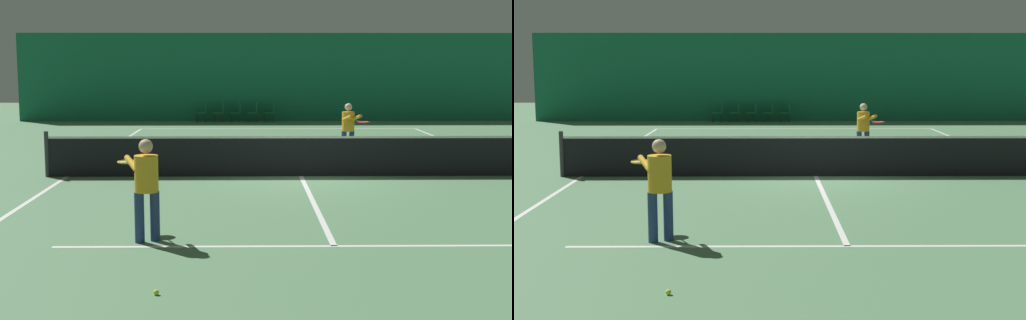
% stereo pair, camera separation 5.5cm
% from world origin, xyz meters
% --- Properties ---
extents(ground_plane, '(60.00, 60.00, 0.00)m').
position_xyz_m(ground_plane, '(0.00, 0.00, 0.00)').
color(ground_plane, '#56845B').
extents(backdrop_curtain, '(23.00, 0.12, 3.94)m').
position_xyz_m(backdrop_curtain, '(0.00, 15.64, 1.97)').
color(backdrop_curtain, '#196B4C').
rests_on(backdrop_curtain, ground).
extents(court_line_baseline_far, '(11.00, 0.10, 0.00)m').
position_xyz_m(court_line_baseline_far, '(0.00, 11.90, 0.00)').
color(court_line_baseline_far, white).
rests_on(court_line_baseline_far, ground).
extents(court_line_service_far, '(8.25, 0.10, 0.00)m').
position_xyz_m(court_line_service_far, '(0.00, 6.40, 0.00)').
color(court_line_service_far, white).
rests_on(court_line_service_far, ground).
extents(court_line_service_near, '(8.25, 0.10, 0.00)m').
position_xyz_m(court_line_service_near, '(0.00, -6.40, 0.00)').
color(court_line_service_near, white).
rests_on(court_line_service_near, ground).
extents(court_line_sideline_left, '(0.10, 23.80, 0.00)m').
position_xyz_m(court_line_sideline_left, '(-5.50, 0.00, 0.00)').
color(court_line_sideline_left, white).
rests_on(court_line_sideline_left, ground).
extents(court_line_centre, '(0.10, 12.80, 0.00)m').
position_xyz_m(court_line_centre, '(0.00, 0.00, 0.00)').
color(court_line_centre, white).
rests_on(court_line_centre, ground).
extents(tennis_net, '(12.00, 0.10, 1.07)m').
position_xyz_m(tennis_net, '(0.00, 0.00, 0.51)').
color(tennis_net, black).
rests_on(tennis_net, ground).
extents(player_near, '(0.88, 1.32, 1.55)m').
position_xyz_m(player_near, '(-2.79, -6.05, 0.90)').
color(player_near, navy).
rests_on(player_near, ground).
extents(player_far, '(0.71, 1.33, 1.53)m').
position_xyz_m(player_far, '(1.58, 3.22, 0.89)').
color(player_far, navy).
rests_on(player_far, ground).
extents(courtside_chair_0, '(0.44, 0.44, 0.84)m').
position_xyz_m(courtside_chair_0, '(-3.21, 15.09, 0.49)').
color(courtside_chair_0, '#2D2D2D').
rests_on(courtside_chair_0, ground).
extents(courtside_chair_1, '(0.44, 0.44, 0.84)m').
position_xyz_m(courtside_chair_1, '(-2.45, 15.09, 0.49)').
color(courtside_chair_1, '#2D2D2D').
rests_on(courtside_chair_1, ground).
extents(courtside_chair_2, '(0.44, 0.44, 0.84)m').
position_xyz_m(courtside_chair_2, '(-1.70, 15.09, 0.49)').
color(courtside_chair_2, '#2D2D2D').
rests_on(courtside_chair_2, ground).
extents(courtside_chair_3, '(0.44, 0.44, 0.84)m').
position_xyz_m(courtside_chair_3, '(-0.95, 15.09, 0.49)').
color(courtside_chair_3, '#2D2D2D').
rests_on(courtside_chair_3, ground).
extents(courtside_chair_4, '(0.44, 0.44, 0.84)m').
position_xyz_m(courtside_chair_4, '(-0.20, 15.09, 0.49)').
color(courtside_chair_4, '#2D2D2D').
rests_on(courtside_chair_4, ground).
extents(tennis_ball, '(0.07, 0.07, 0.07)m').
position_xyz_m(tennis_ball, '(-2.33, -8.57, 0.03)').
color(tennis_ball, '#D1DB33').
rests_on(tennis_ball, ground).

